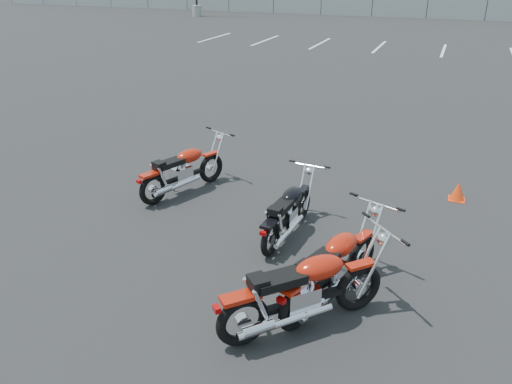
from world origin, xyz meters
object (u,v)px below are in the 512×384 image
at_px(motorcycle_front_red, 183,170).
at_px(motorcycle_second_black, 288,212).
at_px(motorcycle_third_red, 304,291).
at_px(motorcycle_rear_red, 332,268).

distance_m(motorcycle_front_red, motorcycle_second_black, 2.37).
bearing_deg(motorcycle_third_red, motorcycle_front_red, 138.36).
height_order(motorcycle_second_black, motorcycle_rear_red, motorcycle_rear_red).
height_order(motorcycle_front_red, motorcycle_rear_red, motorcycle_rear_red).
height_order(motorcycle_front_red, motorcycle_third_red, motorcycle_third_red).
bearing_deg(motorcycle_third_red, motorcycle_rear_red, 73.64).
xyz_separation_m(motorcycle_front_red, motorcycle_third_red, (3.05, -2.72, 0.05)).
bearing_deg(motorcycle_second_black, motorcycle_third_red, -66.85).
xyz_separation_m(motorcycle_second_black, motorcycle_rear_red, (1.00, -1.32, 0.06)).
relative_size(motorcycle_second_black, motorcycle_rear_red, 0.89).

